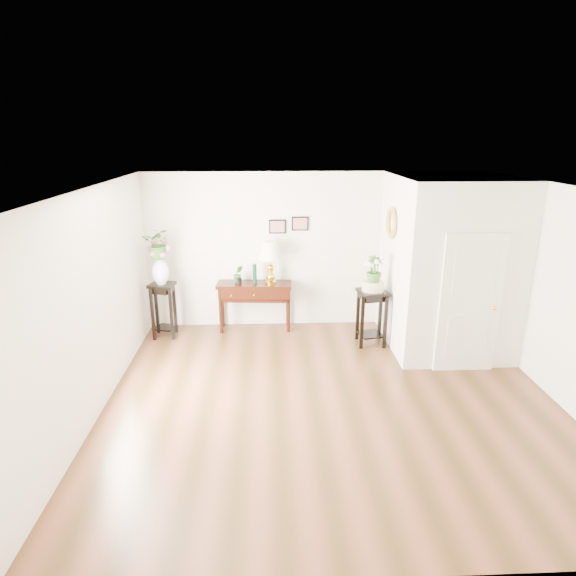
{
  "coord_description": "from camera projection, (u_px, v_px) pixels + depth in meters",
  "views": [
    {
      "loc": [
        -0.83,
        -5.68,
        3.42
      ],
      "look_at": [
        -0.53,
        1.3,
        1.17
      ],
      "focal_mm": 30.0,
      "sensor_mm": 36.0,
      "label": 1
    }
  ],
  "objects": [
    {
      "name": "art_print_left",
      "position": [
        277.0,
        227.0,
        8.49
      ],
      "size": [
        0.3,
        0.02,
        0.25
      ],
      "primitive_type": "cube",
      "color": "black",
      "rests_on": "wall_back"
    },
    {
      "name": "wall_left",
      "position": [
        93.0,
        305.0,
        5.93
      ],
      "size": [
        0.02,
        5.5,
        2.8
      ],
      "primitive_type": "cube",
      "color": "silver",
      "rests_on": "ground"
    },
    {
      "name": "plant_stand_a",
      "position": [
        164.0,
        310.0,
        8.36
      ],
      "size": [
        0.47,
        0.47,
        0.97
      ],
      "primitive_type": "cube",
      "rotation": [
        0.0,
        0.0,
        -0.28
      ],
      "color": "black",
      "rests_on": "floor"
    },
    {
      "name": "wall_ornament",
      "position": [
        391.0,
        223.0,
        7.71
      ],
      "size": [
        0.07,
        0.51,
        0.51
      ],
      "primitive_type": "torus",
      "rotation": [
        0.0,
        1.57,
        0.0
      ],
      "color": "gold",
      "rests_on": "partition"
    },
    {
      "name": "porcelain_vase",
      "position": [
        160.0,
        271.0,
        8.15
      ],
      "size": [
        0.36,
        0.36,
        0.49
      ],
      "primitive_type": null,
      "rotation": [
        0.0,
        0.0,
        0.36
      ],
      "color": "white",
      "rests_on": "plant_stand_a"
    },
    {
      "name": "plant_stand_b",
      "position": [
        371.0,
        317.0,
        8.08
      ],
      "size": [
        0.53,
        0.53,
        0.95
      ],
      "primitive_type": "cube",
      "rotation": [
        0.0,
        0.0,
        0.2
      ],
      "color": "black",
      "rests_on": "floor"
    },
    {
      "name": "lily_arrangement",
      "position": [
        158.0,
        245.0,
        8.01
      ],
      "size": [
        0.49,
        0.43,
        0.53
      ],
      "primitive_type": "imported",
      "rotation": [
        0.0,
        0.0,
        -0.02
      ],
      "color": "#2E5F21",
      "rests_on": "porcelain_vase"
    },
    {
      "name": "potted_plant",
      "position": [
        238.0,
        275.0,
        8.49
      ],
      "size": [
        0.2,
        0.17,
        0.31
      ],
      "primitive_type": "imported",
      "rotation": [
        0.0,
        0.0,
        0.21
      ],
      "color": "#2E5F21",
      "rests_on": "console_table"
    },
    {
      "name": "table_lamp",
      "position": [
        271.0,
        264.0,
        8.46
      ],
      "size": [
        0.58,
        0.58,
        0.76
      ],
      "primitive_type": "cube",
      "rotation": [
        0.0,
        0.0,
        -0.43
      ],
      "color": "gold",
      "rests_on": "console_table"
    },
    {
      "name": "ceramic_bowl",
      "position": [
        373.0,
        286.0,
        7.91
      ],
      "size": [
        0.45,
        0.45,
        0.16
      ],
      "primitive_type": "cylinder",
      "rotation": [
        0.0,
        0.0,
        0.27
      ],
      "color": "beige",
      "rests_on": "plant_stand_b"
    },
    {
      "name": "partition",
      "position": [
        448.0,
        263.0,
        7.83
      ],
      "size": [
        1.8,
        1.95,
        2.8
      ],
      "primitive_type": "cube",
      "color": "silver",
      "rests_on": "floor"
    },
    {
      "name": "console_table",
      "position": [
        255.0,
        306.0,
        8.69
      ],
      "size": [
        1.35,
        0.52,
        0.88
      ],
      "primitive_type": "cube",
      "rotation": [
        0.0,
        0.0,
        -0.06
      ],
      "color": "black",
      "rests_on": "floor"
    },
    {
      "name": "ceiling",
      "position": [
        338.0,
        189.0,
        5.63
      ],
      "size": [
        6.0,
        5.5,
        0.02
      ],
      "primitive_type": "cube",
      "color": "white",
      "rests_on": "ground"
    },
    {
      "name": "narcissus",
      "position": [
        374.0,
        270.0,
        7.82
      ],
      "size": [
        0.33,
        0.33,
        0.46
      ],
      "primitive_type": "imported",
      "rotation": [
        0.0,
        0.0,
        0.33
      ],
      "color": "#2E5F21",
      "rests_on": "ceramic_bowl"
    },
    {
      "name": "wall_right",
      "position": [
        566.0,
        298.0,
        6.18
      ],
      "size": [
        0.02,
        5.5,
        2.8
      ],
      "primitive_type": "cube",
      "color": "silver",
      "rests_on": "ground"
    },
    {
      "name": "wall_front",
      "position": [
        385.0,
        430.0,
        3.44
      ],
      "size": [
        6.0,
        0.02,
        2.8
      ],
      "primitive_type": "cube",
      "color": "silver",
      "rests_on": "ground"
    },
    {
      "name": "door",
      "position": [
        470.0,
        304.0,
        6.99
      ],
      "size": [
        0.9,
        0.05,
        2.1
      ],
      "primitive_type": "cube",
      "color": "silver",
      "rests_on": "floor"
    },
    {
      "name": "art_print_right",
      "position": [
        300.0,
        224.0,
        8.49
      ],
      "size": [
        0.3,
        0.02,
        0.25
      ],
      "primitive_type": "cube",
      "color": "black",
      "rests_on": "wall_back"
    },
    {
      "name": "green_vase",
      "position": [
        255.0,
        274.0,
        8.5
      ],
      "size": [
        0.09,
        0.09,
        0.35
      ],
      "primitive_type": "cylinder",
      "rotation": [
        0.0,
        0.0,
        -0.38
      ],
      "color": "black",
      "rests_on": "console_table"
    },
    {
      "name": "floor",
      "position": [
        331.0,
        399.0,
        6.49
      ],
      "size": [
        6.0,
        5.5,
        0.02
      ],
      "primitive_type": "cube",
      "color": "brown",
      "rests_on": "ground"
    },
    {
      "name": "wall_back",
      "position": [
        314.0,
        251.0,
        8.67
      ],
      "size": [
        6.0,
        0.02,
        2.8
      ],
      "primitive_type": "cube",
      "color": "silver",
      "rests_on": "ground"
    }
  ]
}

